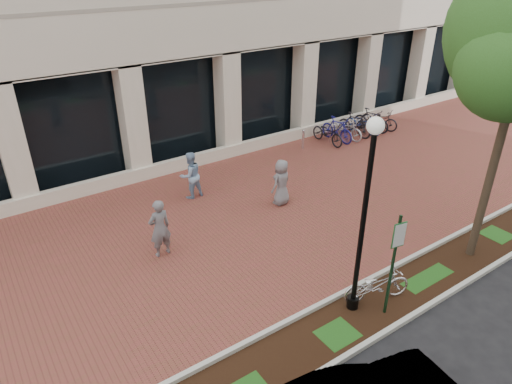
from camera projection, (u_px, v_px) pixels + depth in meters
ground at (255, 214)px, 14.89m from camera, size 120.00×120.00×0.00m
brick_plaza at (255, 214)px, 14.89m from camera, size 40.00×9.00×0.01m
planting_strip at (377, 305)px, 11.06m from camera, size 40.00×1.50×0.01m
curb_plaza_side at (355, 287)px, 11.58m from camera, size 40.00×0.12×0.12m
curb_street_side at (402, 322)px, 10.49m from camera, size 40.00×0.12×0.12m
parking_sign at (395, 254)px, 10.05m from camera, size 0.34×0.07×2.70m
lamppost at (365, 211)px, 9.75m from camera, size 0.36×0.36×4.79m
locked_bicycle at (377, 285)px, 11.06m from camera, size 1.81×1.14×0.90m
pedestrian_left at (160, 228)px, 12.53m from camera, size 0.67×0.47×1.74m
pedestrian_mid at (191, 175)px, 15.57m from camera, size 0.85×0.69×1.67m
pedestrian_right at (281, 182)px, 15.17m from camera, size 0.88×0.69×1.60m
bollard at (303, 139)px, 19.63m from camera, size 0.12×0.12×0.87m
bike_rack_cluster at (354, 125)px, 20.97m from camera, size 4.24×1.98×1.09m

